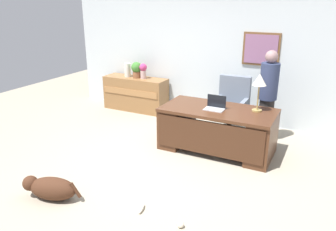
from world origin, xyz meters
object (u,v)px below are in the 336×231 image
person_standing (268,96)px  dog_toy_bone (142,209)px  desk (217,128)px  dog_lying (50,188)px  credenza (136,94)px  armchair (231,108)px  potted_plant (137,69)px  dog_toy_ball (181,225)px  vase_with_flowers (143,70)px  laptop (215,106)px  desk_lamp (259,82)px  vase_empty (128,70)px

person_standing → dog_toy_bone: bearing=-107.0°
desk → dog_lying: (-1.43, -2.37, -0.25)m
person_standing → credenza: bearing=171.4°
armchair → potted_plant: size_ratio=2.99×
desk → dog_toy_bone: bearing=-96.7°
credenza → dog_toy_ball: size_ratio=19.71×
dog_lying → vase_with_flowers: (-0.77, 3.66, 0.80)m
potted_plant → dog_toy_ball: bearing=-51.7°
armchair → person_standing: bearing=-12.7°
dog_lying → laptop: (1.38, 2.37, 0.64)m
desk → desk_lamp: size_ratio=3.06×
armchair → dog_toy_bone: 3.08m
desk_lamp → vase_empty: desk_lamp is taller
desk → vase_with_flowers: size_ratio=5.47×
desk_lamp → person_standing: bearing=86.0°
laptop → dog_toy_ball: size_ratio=4.21×
desk_lamp → vase_with_flowers: bearing=158.9°
desk → armchair: 0.98m
desk → vase_with_flowers: (-2.20, 1.29, 0.55)m
dog_toy_ball → laptop: bearing=99.9°
credenza → armchair: armchair is taller
dog_toy_ball → dog_toy_bone: 0.57m
credenza → laptop: (2.38, -1.29, 0.41)m
credenza → vase_with_flowers: 0.61m
desk_lamp → laptop: bearing=-161.7°
person_standing → dog_toy_ball: size_ratio=21.71×
armchair → vase_empty: vase_empty is taller
person_standing → dog_toy_ball: bearing=-96.0°
desk_lamp → armchair: bearing=129.9°
vase_with_flowers → desk: bearing=-30.3°
vase_with_flowers → vase_empty: size_ratio=1.09×
laptop → dog_toy_bone: size_ratio=1.67×
person_standing → vase_empty: bearing=171.9°
armchair → dog_toy_bone: armchair is taller
credenza → potted_plant: size_ratio=4.16×
person_standing → laptop: person_standing is taller
dog_toy_ball → armchair: bearing=96.8°
armchair → vase_empty: (-2.58, 0.31, 0.44)m
laptop → desk_lamp: size_ratio=0.52×
desk_lamp → dog_toy_ball: size_ratio=8.04×
armchair → desk_lamp: desk_lamp is taller
armchair → vase_with_flowers: bearing=171.8°
dog_lying → potted_plant: 3.86m
laptop → vase_empty: bearing=153.4°
vase_with_flowers → dog_toy_bone: 3.99m
desk → dog_toy_ball: (0.33, -2.14, -0.37)m
armchair → desk_lamp: size_ratio=1.76×
dog_toy_bone → laptop: bearing=84.5°
vase_empty → dog_lying: bearing=-71.9°
desk_lamp → potted_plant: size_ratio=1.70×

